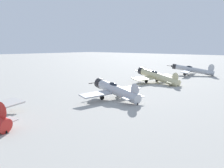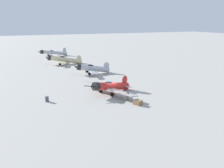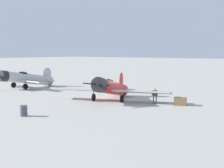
{
  "view_description": "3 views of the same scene",
  "coord_description": "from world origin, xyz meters",
  "px_view_note": "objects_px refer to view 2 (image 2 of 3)",
  "views": [
    {
      "loc": [
        6.84,
        24.03,
        7.76
      ],
      "look_at": [
        -20.72,
        -1.03,
        1.6
      ],
      "focal_mm": 36.98,
      "sensor_mm": 36.0,
      "label": 1
    },
    {
      "loc": [
        40.29,
        -17.51,
        13.57
      ],
      "look_at": [
        0.0,
        -0.0,
        1.8
      ],
      "focal_mm": 38.13,
      "sensor_mm": 36.0,
      "label": 2
    },
    {
      "loc": [
        24.19,
        -30.85,
        5.54
      ],
      "look_at": [
        0.0,
        -0.0,
        1.8
      ],
      "focal_mm": 56.54,
      "sensor_mm": 36.0,
      "label": 3
    }
  ],
  "objects_px": {
    "equipment_crate": "(138,102)",
    "fuel_drum": "(47,99)",
    "airplane_mid_apron": "(92,68)",
    "airplane_outer_stand": "(53,53)",
    "airplane_foreground": "(110,86)",
    "airplane_far_line": "(64,60)",
    "ground_crew_mechanic": "(128,95)"
  },
  "relations": [
    {
      "from": "equipment_crate",
      "to": "fuel_drum",
      "type": "xyz_separation_m",
      "value": [
        -7.65,
        -13.61,
        0.06
      ]
    },
    {
      "from": "airplane_foreground",
      "to": "fuel_drum",
      "type": "bearing_deg",
      "value": -19.38
    },
    {
      "from": "airplane_foreground",
      "to": "airplane_outer_stand",
      "type": "bearing_deg",
      "value": -107.9
    },
    {
      "from": "ground_crew_mechanic",
      "to": "equipment_crate",
      "type": "height_order",
      "value": "ground_crew_mechanic"
    },
    {
      "from": "equipment_crate",
      "to": "airplane_mid_apron",
      "type": "bearing_deg",
      "value": 178.33
    },
    {
      "from": "airplane_outer_stand",
      "to": "equipment_crate",
      "type": "distance_m",
      "value": 61.18
    },
    {
      "from": "equipment_crate",
      "to": "airplane_outer_stand",
      "type": "bearing_deg",
      "value": -177.13
    },
    {
      "from": "equipment_crate",
      "to": "fuel_drum",
      "type": "relative_size",
      "value": 1.66
    },
    {
      "from": "airplane_foreground",
      "to": "airplane_far_line",
      "type": "distance_m",
      "value": 35.46
    },
    {
      "from": "fuel_drum",
      "to": "airplane_foreground",
      "type": "bearing_deg",
      "value": 89.89
    },
    {
      "from": "airplane_mid_apron",
      "to": "airplane_outer_stand",
      "type": "distance_m",
      "value": 35.57
    },
    {
      "from": "airplane_far_line",
      "to": "ground_crew_mechanic",
      "type": "xyz_separation_m",
      "value": [
        40.4,
        2.31,
        -0.45
      ]
    },
    {
      "from": "equipment_crate",
      "to": "fuel_drum",
      "type": "bearing_deg",
      "value": -119.34
    },
    {
      "from": "equipment_crate",
      "to": "fuel_drum",
      "type": "height_order",
      "value": "fuel_drum"
    },
    {
      "from": "airplane_foreground",
      "to": "airplane_mid_apron",
      "type": "height_order",
      "value": "airplane_foreground"
    },
    {
      "from": "airplane_far_line",
      "to": "airplane_outer_stand",
      "type": "bearing_deg",
      "value": -79.11
    },
    {
      "from": "airplane_outer_stand",
      "to": "ground_crew_mechanic",
      "type": "xyz_separation_m",
      "value": [
        58.42,
        2.51,
        -0.48
      ]
    },
    {
      "from": "airplane_far_line",
      "to": "fuel_drum",
      "type": "distance_m",
      "value": 37.03
    },
    {
      "from": "airplane_far_line",
      "to": "airplane_outer_stand",
      "type": "xyz_separation_m",
      "value": [
        -18.02,
        -0.2,
        0.03
      ]
    },
    {
      "from": "airplane_mid_apron",
      "to": "equipment_crate",
      "type": "xyz_separation_m",
      "value": [
        25.74,
        -0.75,
        -1.01
      ]
    },
    {
      "from": "airplane_outer_stand",
      "to": "equipment_crate",
      "type": "relative_size",
      "value": 8.42
    },
    {
      "from": "airplane_foreground",
      "to": "fuel_drum",
      "type": "xyz_separation_m",
      "value": [
        -0.02,
        -11.83,
        -0.96
      ]
    },
    {
      "from": "airplane_mid_apron",
      "to": "airplane_far_line",
      "type": "relative_size",
      "value": 0.96
    },
    {
      "from": "airplane_mid_apron",
      "to": "equipment_crate",
      "type": "relative_size",
      "value": 7.2
    },
    {
      "from": "airplane_outer_stand",
      "to": "fuel_drum",
      "type": "bearing_deg",
      "value": 64.22
    },
    {
      "from": "airplane_far_line",
      "to": "ground_crew_mechanic",
      "type": "bearing_deg",
      "value": 103.52
    },
    {
      "from": "airplane_mid_apron",
      "to": "fuel_drum",
      "type": "xyz_separation_m",
      "value": [
        18.09,
        -14.36,
        -0.95
      ]
    },
    {
      "from": "airplane_mid_apron",
      "to": "airplane_foreground",
      "type": "bearing_deg",
      "value": 88.18
    },
    {
      "from": "airplane_foreground",
      "to": "equipment_crate",
      "type": "relative_size",
      "value": 8.75
    },
    {
      "from": "airplane_outer_stand",
      "to": "airplane_far_line",
      "type": "bearing_deg",
      "value": 76.02
    },
    {
      "from": "airplane_far_line",
      "to": "equipment_crate",
      "type": "relative_size",
      "value": 7.47
    },
    {
      "from": "airplane_mid_apron",
      "to": "airplane_far_line",
      "type": "bearing_deg",
      "value": -72.06
    }
  ]
}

